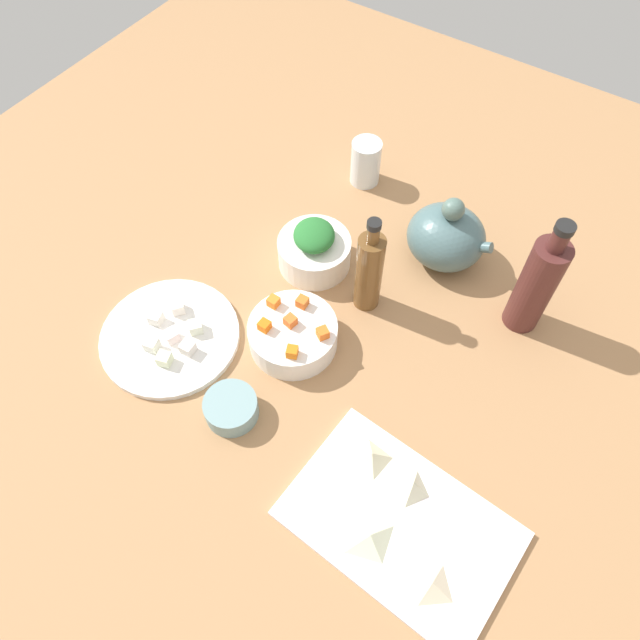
{
  "coord_description": "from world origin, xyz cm",
  "views": [
    {
      "loc": [
        30.69,
        -46.45,
        93.11
      ],
      "look_at": [
        0.0,
        0.0,
        8.0
      ],
      "focal_mm": 33.66,
      "sensor_mm": 36.0,
      "label": 1
    }
  ],
  "objects_px": {
    "cutting_board": "(400,524)",
    "bowl_carrots": "(293,335)",
    "bottle_0": "(369,271)",
    "drinking_glass_0": "(366,162)",
    "teapot": "(446,236)",
    "bottle_1": "(537,284)",
    "bowl_small_side": "(231,408)",
    "bowl_greens": "(314,252)",
    "plate_tofu": "(170,337)"
  },
  "relations": [
    {
      "from": "bottle_0",
      "to": "drinking_glass_0",
      "type": "relative_size",
      "value": 2.18
    },
    {
      "from": "cutting_board",
      "to": "bottle_1",
      "type": "distance_m",
      "value": 0.45
    },
    {
      "from": "bowl_greens",
      "to": "bottle_0",
      "type": "relative_size",
      "value": 0.65
    },
    {
      "from": "drinking_glass_0",
      "to": "teapot",
      "type": "bearing_deg",
      "value": -22.81
    },
    {
      "from": "plate_tofu",
      "to": "drinking_glass_0",
      "type": "distance_m",
      "value": 0.53
    },
    {
      "from": "bowl_greens",
      "to": "bowl_small_side",
      "type": "height_order",
      "value": "bowl_greens"
    },
    {
      "from": "bowl_greens",
      "to": "bottle_0",
      "type": "height_order",
      "value": "bottle_0"
    },
    {
      "from": "bowl_small_side",
      "to": "drinking_glass_0",
      "type": "xyz_separation_m",
      "value": [
        -0.1,
        0.58,
        0.03
      ]
    },
    {
      "from": "bowl_greens",
      "to": "bowl_small_side",
      "type": "distance_m",
      "value": 0.34
    },
    {
      "from": "bowl_small_side",
      "to": "drinking_glass_0",
      "type": "bearing_deg",
      "value": 99.69
    },
    {
      "from": "plate_tofu",
      "to": "bottle_0",
      "type": "xyz_separation_m",
      "value": [
        0.25,
        0.26,
        0.08
      ]
    },
    {
      "from": "plate_tofu",
      "to": "drinking_glass_0",
      "type": "bearing_deg",
      "value": 81.3
    },
    {
      "from": "plate_tofu",
      "to": "bowl_greens",
      "type": "distance_m",
      "value": 0.31
    },
    {
      "from": "plate_tofu",
      "to": "teapot",
      "type": "relative_size",
      "value": 1.5
    },
    {
      "from": "cutting_board",
      "to": "bowl_greens",
      "type": "distance_m",
      "value": 0.51
    },
    {
      "from": "plate_tofu",
      "to": "teapot",
      "type": "xyz_separation_m",
      "value": [
        0.31,
        0.43,
        0.05
      ]
    },
    {
      "from": "plate_tofu",
      "to": "drinking_glass_0",
      "type": "xyz_separation_m",
      "value": [
        0.08,
        0.53,
        0.04
      ]
    },
    {
      "from": "bottle_0",
      "to": "teapot",
      "type": "bearing_deg",
      "value": 68.23
    },
    {
      "from": "bowl_carrots",
      "to": "bottle_1",
      "type": "relative_size",
      "value": 0.62
    },
    {
      "from": "plate_tofu",
      "to": "teapot",
      "type": "bearing_deg",
      "value": 53.86
    },
    {
      "from": "plate_tofu",
      "to": "bowl_carrots",
      "type": "relative_size",
      "value": 1.58
    },
    {
      "from": "drinking_glass_0",
      "to": "bottle_0",
      "type": "bearing_deg",
      "value": -58.33
    },
    {
      "from": "cutting_board",
      "to": "bowl_small_side",
      "type": "relative_size",
      "value": 3.74
    },
    {
      "from": "cutting_board",
      "to": "drinking_glass_0",
      "type": "xyz_separation_m",
      "value": [
        -0.41,
        0.58,
        0.04
      ]
    },
    {
      "from": "teapot",
      "to": "plate_tofu",
      "type": "bearing_deg",
      "value": -126.14
    },
    {
      "from": "cutting_board",
      "to": "bowl_greens",
      "type": "xyz_separation_m",
      "value": [
        -0.38,
        0.34,
        0.03
      ]
    },
    {
      "from": "teapot",
      "to": "bottle_1",
      "type": "distance_m",
      "value": 0.2
    },
    {
      "from": "plate_tofu",
      "to": "bottle_1",
      "type": "height_order",
      "value": "bottle_1"
    },
    {
      "from": "teapot",
      "to": "bottle_0",
      "type": "relative_size",
      "value": 0.77
    },
    {
      "from": "bottle_0",
      "to": "bowl_small_side",
      "type": "bearing_deg",
      "value": -101.93
    },
    {
      "from": "cutting_board",
      "to": "bottle_0",
      "type": "height_order",
      "value": "bottle_0"
    },
    {
      "from": "bottle_1",
      "to": "drinking_glass_0",
      "type": "xyz_separation_m",
      "value": [
        -0.42,
        0.15,
        -0.06
      ]
    },
    {
      "from": "plate_tofu",
      "to": "bowl_greens",
      "type": "bearing_deg",
      "value": 67.4
    },
    {
      "from": "plate_tofu",
      "to": "bowl_greens",
      "type": "relative_size",
      "value": 1.78
    },
    {
      "from": "plate_tofu",
      "to": "teapot",
      "type": "distance_m",
      "value": 0.53
    },
    {
      "from": "bowl_greens",
      "to": "teapot",
      "type": "xyz_separation_m",
      "value": [
        0.2,
        0.15,
        0.03
      ]
    },
    {
      "from": "bottle_1",
      "to": "bowl_carrots",
      "type": "bearing_deg",
      "value": -139.71
    },
    {
      "from": "bowl_small_side",
      "to": "bowl_greens",
      "type": "bearing_deg",
      "value": 100.57
    },
    {
      "from": "bowl_carrots",
      "to": "bowl_small_side",
      "type": "relative_size",
      "value": 1.76
    },
    {
      "from": "bowl_carrots",
      "to": "teapot",
      "type": "xyz_separation_m",
      "value": [
        0.13,
        0.32,
        0.03
      ]
    },
    {
      "from": "teapot",
      "to": "drinking_glass_0",
      "type": "xyz_separation_m",
      "value": [
        -0.23,
        0.1,
        -0.01
      ]
    },
    {
      "from": "teapot",
      "to": "drinking_glass_0",
      "type": "relative_size",
      "value": 1.68
    },
    {
      "from": "cutting_board",
      "to": "bowl_carrots",
      "type": "xyz_separation_m",
      "value": [
        -0.31,
        0.17,
        0.02
      ]
    },
    {
      "from": "bowl_small_side",
      "to": "drinking_glass_0",
      "type": "relative_size",
      "value": 0.9
    },
    {
      "from": "bowl_carrots",
      "to": "bowl_small_side",
      "type": "bearing_deg",
      "value": -92.08
    },
    {
      "from": "cutting_board",
      "to": "bowl_carrots",
      "type": "bearing_deg",
      "value": 151.02
    },
    {
      "from": "plate_tofu",
      "to": "bottle_0",
      "type": "relative_size",
      "value": 1.15
    },
    {
      "from": "bowl_small_side",
      "to": "teapot",
      "type": "height_order",
      "value": "teapot"
    },
    {
      "from": "bowl_greens",
      "to": "drinking_glass_0",
      "type": "distance_m",
      "value": 0.25
    },
    {
      "from": "bottle_1",
      "to": "drinking_glass_0",
      "type": "distance_m",
      "value": 0.45
    }
  ]
}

